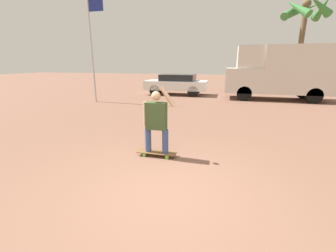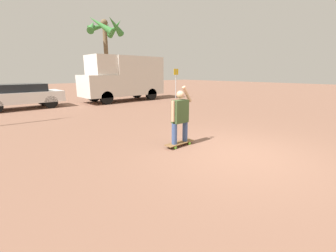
% 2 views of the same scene
% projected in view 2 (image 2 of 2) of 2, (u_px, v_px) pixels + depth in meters
% --- Properties ---
extents(ground_plane, '(80.00, 80.00, 0.00)m').
position_uv_depth(ground_plane, '(239.00, 154.00, 5.46)').
color(ground_plane, brown).
extents(skateboard, '(0.90, 0.26, 0.10)m').
position_uv_depth(skateboard, '(180.00, 143.00, 6.08)').
color(skateboard, brown).
rests_on(skateboard, ground_plane).
extents(person_skateboarder, '(0.73, 0.22, 1.51)m').
position_uv_depth(person_skateboarder, '(180.00, 114.00, 5.90)').
color(person_skateboarder, '#384C7A').
rests_on(person_skateboarder, skateboard).
extents(camper_van, '(5.66, 2.09, 3.00)m').
position_uv_depth(camper_van, '(124.00, 77.00, 15.49)').
color(camper_van, black).
rests_on(camper_van, ground_plane).
extents(parked_car_white, '(4.05, 1.81, 1.34)m').
position_uv_depth(parked_car_white, '(21.00, 95.00, 12.12)').
color(parked_car_white, black).
rests_on(parked_car_white, ground_plane).
extents(palm_tree_near_van, '(3.76, 3.79, 7.20)m').
position_uv_depth(palm_tree_near_van, '(105.00, 32.00, 22.16)').
color(palm_tree_near_van, brown).
rests_on(palm_tree_near_van, ground_plane).
extents(street_sign, '(0.44, 0.06, 2.20)m').
position_uv_depth(street_sign, '(176.00, 79.00, 16.98)').
color(street_sign, '#B7B7BC').
rests_on(street_sign, ground_plane).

